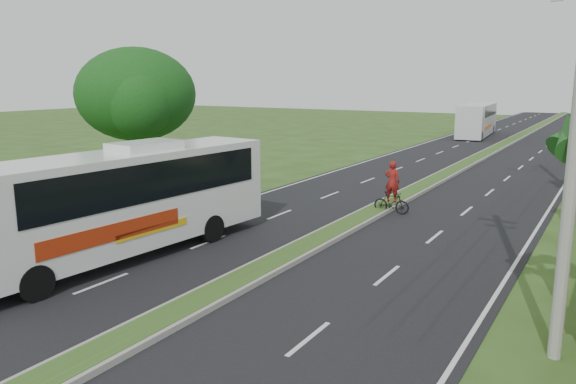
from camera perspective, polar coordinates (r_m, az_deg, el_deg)
The scene contains 9 objects.
ground at distance 15.36m, azimuth -9.63°, elevation -11.58°, with size 180.00×180.00×0.00m, color #314619.
road_asphalt at distance 32.59m, azimuth 13.78°, elevation 0.57°, with size 14.00×160.00×0.02m, color black.
median_strip at distance 32.57m, azimuth 13.79°, elevation 0.73°, with size 1.20×160.00×0.18m.
lane_edge_left at distance 35.10m, azimuth 3.29°, elevation 1.63°, with size 0.12×160.00×0.01m, color silver.
lane_edge_right at distance 31.34m, azimuth 25.54°, elevation -0.67°, with size 0.12×160.00×0.01m, color silver.
shade_tree at distance 29.79m, azimuth -15.30°, elevation 9.23°, with size 6.30×6.00×7.54m.
coach_bus_main at distance 19.42m, azimuth -16.64°, elevation -0.46°, with size 3.44×12.09×3.86m.
coach_bus_far at distance 62.78m, azimuth 18.68°, elevation 7.13°, with size 3.42×11.73×3.37m.
motorcyclist at distance 25.52m, azimuth 10.50°, elevation -0.17°, with size 1.64×0.52×2.40m.
Camera 1 is at (9.32, -10.65, 5.96)m, focal length 35.00 mm.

